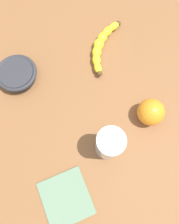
{
  "coord_description": "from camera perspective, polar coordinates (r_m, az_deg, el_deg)",
  "views": [
    {
      "loc": [
        17.41,
        -3.59,
        62.71
      ],
      "look_at": [
        1.89,
        3.97,
        5.0
      ],
      "focal_mm": 33.11,
      "sensor_mm": 36.0,
      "label": 1
    }
  ],
  "objects": [
    {
      "name": "orange_fruit",
      "position": [
        0.61,
        16.57,
        -0.03
      ],
      "size": [
        7.74,
        7.74,
        7.74
      ],
      "primitive_type": "sphere",
      "color": "orange",
      "rests_on": "wooden_tabletop"
    },
    {
      "name": "banana",
      "position": [
        0.71,
        3.39,
        17.93
      ],
      "size": [
        15.87,
        16.12,
        3.29
      ],
      "rotation": [
        0.0,
        0.0,
        5.49
      ],
      "color": "yellow",
      "rests_on": "wooden_tabletop"
    },
    {
      "name": "smoothie_glass",
      "position": [
        0.54,
        5.41,
        -8.86
      ],
      "size": [
        7.1,
        7.1,
        12.73
      ],
      "color": "silver",
      "rests_on": "wooden_tabletop"
    },
    {
      "name": "ceramic_bowl",
      "position": [
        0.68,
        -19.33,
        9.84
      ],
      "size": [
        12.49,
        12.49,
        3.68
      ],
      "color": "#2D2D33",
      "rests_on": "wooden_tabletop"
    },
    {
      "name": "folded_napkin",
      "position": [
        0.6,
        -6.52,
        -22.57
      ],
      "size": [
        13.68,
        13.04,
        0.6
      ],
      "primitive_type": "cube",
      "rotation": [
        0.0,
        0.0,
        -0.05
      ],
      "color": "slate",
      "rests_on": "wooden_tabletop"
    },
    {
      "name": "wooden_tabletop",
      "position": [
        0.64,
        -3.96,
        -0.94
      ],
      "size": [
        120.0,
        120.0,
        3.0
      ],
      "primitive_type": "cube",
      "color": "brown",
      "rests_on": "ground"
    }
  ]
}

